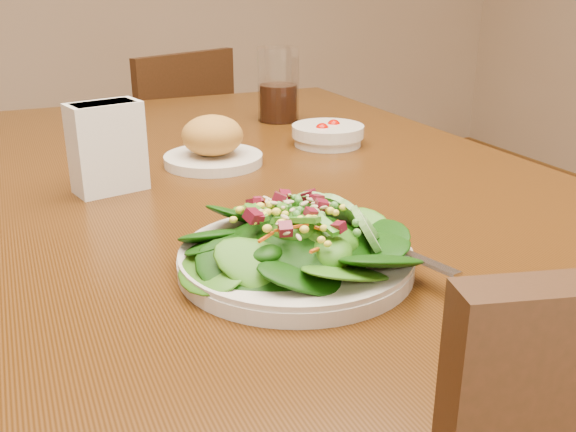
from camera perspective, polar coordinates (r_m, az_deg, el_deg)
name	(u,v)px	position (r m, az deg, el deg)	size (l,w,h in m)	color
dining_table	(258,236)	(1.03, -2.68, -1.83)	(0.90, 1.40, 0.75)	#46270E
chair_far	(168,174)	(2.11, -10.63, 3.72)	(0.51, 0.51, 0.83)	#341A0D
salad_plate	(303,245)	(0.68, 1.38, -2.57)	(0.26, 0.25, 0.07)	silver
bread_plate	(213,145)	(1.06, -6.70, 6.32)	(0.16, 0.16, 0.08)	silver
tomato_bowl	(328,135)	(1.18, 3.56, 7.24)	(0.13, 0.13, 0.04)	silver
drinking_glass	(278,90)	(1.37, -0.87, 11.15)	(0.09, 0.09, 0.15)	silver
napkin_holder	(107,145)	(0.95, -15.80, 6.09)	(0.11, 0.07, 0.13)	white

